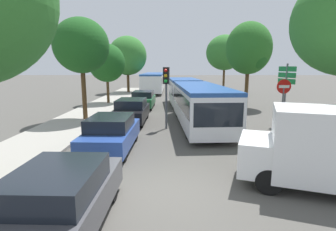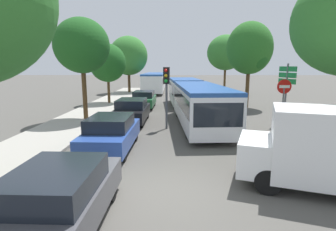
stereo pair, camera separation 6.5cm
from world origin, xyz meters
The scene contains 16 objects.
ground_plane centered at (0.00, 0.00, 0.00)m, with size 200.00×200.00×0.00m, color #4F4C47.
kerb_strip_left centered at (-5.62, 14.72, 0.07)m, with size 3.20×39.44×0.14m, color #9E998E.
articulated_bus centered at (1.82, 11.92, 1.36)m, with size 3.38×16.02×2.36m.
city_bus_rear centered at (-1.97, 29.44, 1.46)m, with size 2.63×11.72×2.52m.
queued_car_graphite centered at (-1.98, -1.68, 0.72)m, with size 1.84×4.15×1.43m.
queued_car_blue centered at (-2.13, 3.83, 0.73)m, with size 1.86×4.20×1.45m.
queued_car_black centered at (-2.08, 9.28, 0.75)m, with size 1.89×4.28×1.47m.
queued_car_green centered at (-1.95, 15.12, 0.72)m, with size 1.82×4.12×1.42m.
traffic_light centered at (0.08, 7.65, 2.50)m, with size 0.36×0.39×3.40m.
no_entry_sign centered at (5.87, 6.25, 1.88)m, with size 0.70×0.08×2.82m.
direction_sign_post centered at (6.82, 8.19, 2.57)m, with size 0.41×1.37×3.60m.
tree_left_mid centered at (-5.14, 9.81, 4.67)m, with size 3.37×3.37×6.37m.
tree_left_far centered at (-5.45, 17.32, 3.66)m, with size 3.27×3.27×5.47m.
tree_left_distant centered at (-5.20, 27.77, 4.79)m, with size 4.91×4.91×7.27m.
tree_right_mid centered at (6.78, 15.39, 4.79)m, with size 3.71×3.71×7.03m.
tree_right_far centered at (7.04, 26.22, 5.00)m, with size 4.52×4.52×7.24m.
Camera 2 is at (0.36, -6.64, 3.44)m, focal length 28.00 mm.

